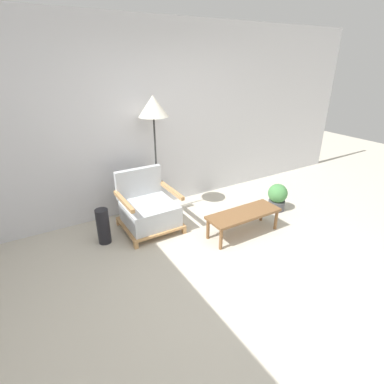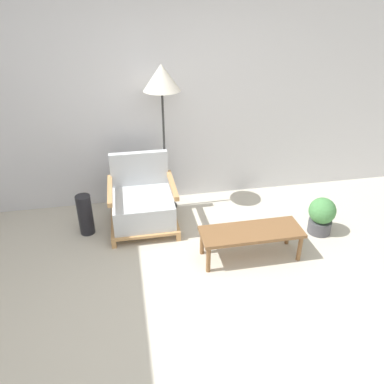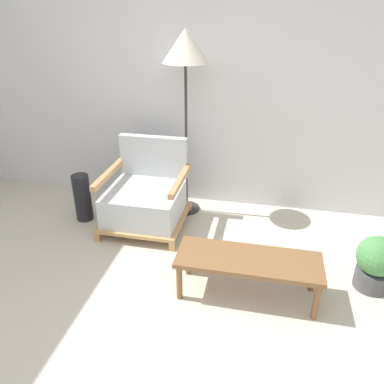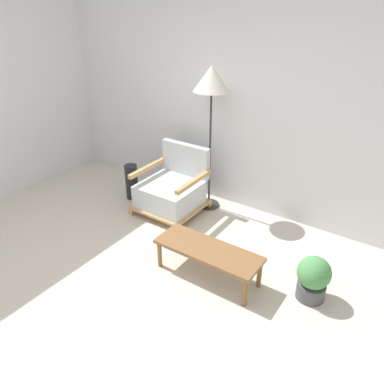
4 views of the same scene
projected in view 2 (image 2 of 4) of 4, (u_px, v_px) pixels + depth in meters
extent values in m
plane|color=beige|center=(210.00, 327.00, 3.04)|extent=(14.00, 14.00, 0.00)
cube|color=silver|center=(168.00, 94.00, 4.33)|extent=(8.00, 0.06, 2.70)
cube|color=tan|center=(114.00, 244.00, 3.96)|extent=(0.05, 0.05, 0.08)
cube|color=tan|center=(178.00, 237.00, 4.07)|extent=(0.05, 0.05, 0.08)
cube|color=tan|center=(114.00, 211.00, 4.54)|extent=(0.05, 0.05, 0.08)
cube|color=tan|center=(170.00, 206.00, 4.66)|extent=(0.05, 0.05, 0.08)
cube|color=tan|center=(144.00, 219.00, 4.28)|extent=(0.74, 0.73, 0.03)
cube|color=silver|center=(143.00, 209.00, 4.19)|extent=(0.66, 0.63, 0.28)
cube|color=silver|center=(139.00, 168.00, 4.32)|extent=(0.66, 0.08, 0.40)
cube|color=tan|center=(110.00, 190.00, 4.03)|extent=(0.05, 0.67, 0.05)
cube|color=tan|center=(172.00, 185.00, 4.14)|extent=(0.05, 0.67, 0.05)
cylinder|color=#2D2D2D|center=(166.00, 206.00, 4.71)|extent=(0.27, 0.27, 0.03)
cylinder|color=#2D2D2D|center=(164.00, 152.00, 4.36)|extent=(0.02, 0.02, 1.43)
cone|color=silver|center=(162.00, 77.00, 3.95)|extent=(0.41, 0.41, 0.28)
cube|color=brown|center=(251.00, 232.00, 3.70)|extent=(1.02, 0.37, 0.04)
cylinder|color=brown|center=(208.00, 259.00, 3.58)|extent=(0.04, 0.04, 0.29)
cylinder|color=brown|center=(300.00, 248.00, 3.73)|extent=(0.04, 0.04, 0.29)
cylinder|color=brown|center=(202.00, 242.00, 3.82)|extent=(0.04, 0.04, 0.29)
cylinder|color=brown|center=(288.00, 232.00, 3.98)|extent=(0.04, 0.04, 0.29)
cylinder|color=black|center=(85.00, 215.00, 4.11)|extent=(0.16, 0.16, 0.47)
cylinder|color=#4C4C51|center=(319.00, 226.00, 4.19)|extent=(0.25, 0.25, 0.15)
sphere|color=#4C8E4C|center=(322.00, 211.00, 4.10)|extent=(0.29, 0.29, 0.29)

